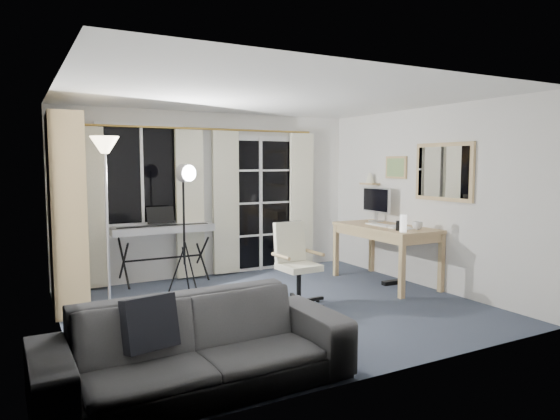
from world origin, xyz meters
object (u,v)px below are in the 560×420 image
object	(u,v)px
mug	(417,225)
sofa	(198,331)
office_chair	(294,256)
monitor	(376,201)
desk	(386,233)
studio_light	(186,188)
keyboard_piano	(163,230)
bookshelf	(63,218)
torchiere_lamp	(105,172)

from	to	relation	value
mug	sofa	distance (m)	3.75
office_chair	monitor	bearing A→B (deg)	18.50
desk	monitor	world-z (taller)	monitor
studio_light	desk	distance (m)	2.77
office_chair	desk	xyz separation A→B (m)	(1.61, 0.25, 0.14)
keyboard_piano	studio_light	size ratio (longest dim) A/B	0.82
monitor	mug	distance (m)	0.98
bookshelf	monitor	world-z (taller)	bookshelf
torchiere_lamp	studio_light	size ratio (longest dim) A/B	1.16
torchiere_lamp	mug	world-z (taller)	torchiere_lamp
desk	torchiere_lamp	bearing A→B (deg)	173.62
keyboard_piano	monitor	bearing A→B (deg)	-17.05
torchiere_lamp	sofa	xyz separation A→B (m)	(0.24, -2.30, -1.13)
sofa	office_chair	bearing A→B (deg)	41.85
monitor	sofa	size ratio (longest dim) A/B	0.25
mug	sofa	world-z (taller)	mug
keyboard_piano	desk	xyz separation A→B (m)	(2.72, -1.36, -0.05)
torchiere_lamp	studio_light	world-z (taller)	torchiere_lamp
bookshelf	torchiere_lamp	world-z (taller)	bookshelf
desk	mug	xyz separation A→B (m)	(0.10, -0.50, 0.17)
torchiere_lamp	monitor	distance (m)	3.82
bookshelf	office_chair	distance (m)	2.66
desk	sofa	distance (m)	3.86
office_chair	mug	bearing A→B (deg)	-11.07
keyboard_piano	mug	size ratio (longest dim) A/B	10.45
bookshelf	desk	size ratio (longest dim) A/B	1.47
office_chair	sofa	xyz separation A→B (m)	(-1.75, -1.64, -0.13)
keyboard_piano	mug	distance (m)	3.38
studio_light	monitor	size ratio (longest dim) A/B	2.91
studio_light	sofa	distance (m)	2.89
torchiere_lamp	studio_light	xyz separation A→B (m)	(1.01, 0.34, -0.22)
torchiere_lamp	monitor	xyz separation A→B (m)	(3.79, 0.04, -0.46)
studio_light	torchiere_lamp	bearing A→B (deg)	176.39
bookshelf	sofa	bearing A→B (deg)	-74.55
mug	keyboard_piano	bearing A→B (deg)	146.65
torchiere_lamp	bookshelf	bearing A→B (deg)	137.40
office_chair	monitor	size ratio (longest dim) A/B	1.67
mug	sofa	size ratio (longest dim) A/B	0.06
office_chair	sofa	size ratio (longest dim) A/B	0.43
bookshelf	mug	bearing A→B (deg)	-15.66
keyboard_piano	studio_light	bearing A→B (deg)	-77.46
office_chair	sofa	distance (m)	2.40
desk	mug	world-z (taller)	mug
mug	monitor	bearing A→B (deg)	84.22
bookshelf	monitor	distance (m)	4.22
sofa	desk	bearing A→B (deg)	28.13
monitor	sofa	bearing A→B (deg)	-146.54
desk	mug	distance (m)	0.54
office_chair	monitor	xyz separation A→B (m)	(1.80, 0.70, 0.54)
torchiere_lamp	mug	bearing A→B (deg)	-13.84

